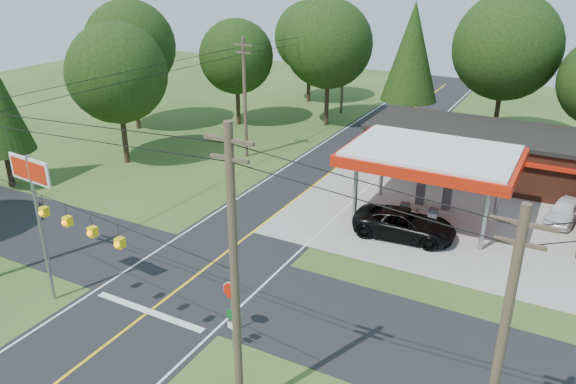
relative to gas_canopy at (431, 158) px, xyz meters
The scene contains 17 objects.
ground 16.38m from the gas_canopy, 124.70° to the right, with size 120.00×120.00×0.00m, color #2D501C.
main_highway 16.37m from the gas_canopy, 124.70° to the right, with size 8.00×120.00×0.02m, color black.
cross_road 16.37m from the gas_canopy, 124.70° to the right, with size 70.00×7.00×0.02m, color black.
lane_center_yellow 16.37m from the gas_canopy, 124.70° to the right, with size 0.15×110.00×0.00m, color yellow.
gas_canopy is the anchor object (origin of this frame).
convenience_store 10.31m from the gas_canopy, 84.28° to the left, with size 16.40×7.55×3.80m.
utility_pole_near_right 20.13m from the gas_canopy, 94.29° to the right, with size 1.80×0.30×11.50m.
utility_pole_far_left 17.74m from the gas_canopy, 163.61° to the left, with size 1.80×0.30×10.00m.
utility_pole_right_b 19.80m from the gas_canopy, 69.27° to the right, with size 1.80×0.30×10.00m.
utility_pole_north 26.92m from the gas_canopy, 125.17° to the left, with size 0.30×0.30×9.50m.
overhead_beacons 21.56m from the gas_canopy, 117.76° to the right, with size 17.04×2.04×1.03m.
treeline_backdrop 14.09m from the gas_canopy, 126.61° to the left, with size 70.27×51.59×13.30m.
suv_car 4.57m from the gas_canopy, 99.46° to the right, with size 6.18×6.18×1.72m, color black.
sedan_car 9.62m from the gas_canopy, 26.57° to the left, with size 4.22×4.22×1.44m, color white.
big_stop_sign 22.86m from the gas_canopy, 127.86° to the right, with size 2.85×0.36×7.69m.
octagonal_stop_sign 16.78m from the gas_canopy, 105.69° to the right, with size 0.93×0.17×2.72m.
route_sign_post 17.61m from the gas_canopy, 102.87° to the right, with size 0.47×0.12×2.31m.
Camera 1 is at (16.85, -20.51, 16.15)m, focal length 35.00 mm.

